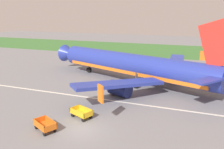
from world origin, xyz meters
name	(u,v)px	position (x,y,z in m)	size (l,w,h in m)	color
ground_plane	(83,130)	(0.00, 0.00, 0.00)	(220.00, 220.00, 0.00)	slate
grass_strip	(165,50)	(0.00, 57.08, 0.03)	(220.00, 28.00, 0.06)	#3D7033
apron_stripe	(113,101)	(0.00, 8.73, 0.01)	(120.00, 0.36, 0.01)	silver
airplane	(136,66)	(0.85, 17.83, 3.05)	(36.48, 29.69, 11.34)	#28389E
baggage_cart_nearest	(45,125)	(-3.54, -1.46, 0.60)	(3.50, 2.38, 1.07)	orange
baggage_cart_second_in_row	(81,113)	(-1.52, 2.53, 0.60)	(3.57, 2.24, 1.07)	gold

